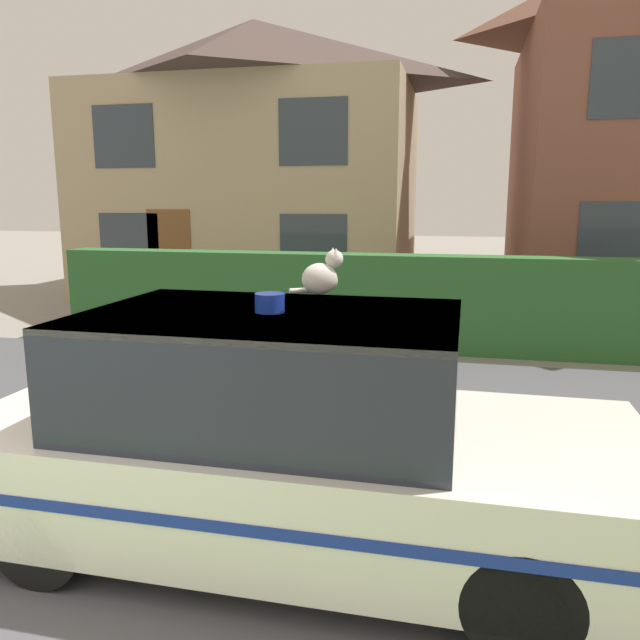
# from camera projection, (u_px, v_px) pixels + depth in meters

# --- Properties ---
(road_strip) EXTENTS (28.00, 6.53, 0.01)m
(road_strip) POSITION_uv_depth(u_px,v_px,m) (210.00, 430.00, 6.31)
(road_strip) COLOR #4C4C51
(road_strip) RESTS_ON ground
(garden_hedge) EXTENTS (10.88, 0.55, 1.48)m
(garden_hedge) POSITION_uv_depth(u_px,v_px,m) (392.00, 302.00, 9.66)
(garden_hedge) COLOR #2D662D
(garden_hedge) RESTS_ON ground
(police_car) EXTENTS (4.45, 1.87, 1.70)m
(police_car) POSITION_uv_depth(u_px,v_px,m) (289.00, 436.00, 4.13)
(police_car) COLOR black
(police_car) RESTS_ON road_strip
(cat) EXTENTS (0.34, 0.25, 0.29)m
(cat) POSITION_uv_depth(u_px,v_px,m) (323.00, 275.00, 3.93)
(cat) COLOR silver
(cat) RESTS_ON police_car
(house_left) EXTENTS (7.87, 5.46, 6.50)m
(house_left) POSITION_uv_depth(u_px,v_px,m) (256.00, 158.00, 15.30)
(house_left) COLOR tan
(house_left) RESTS_ON ground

